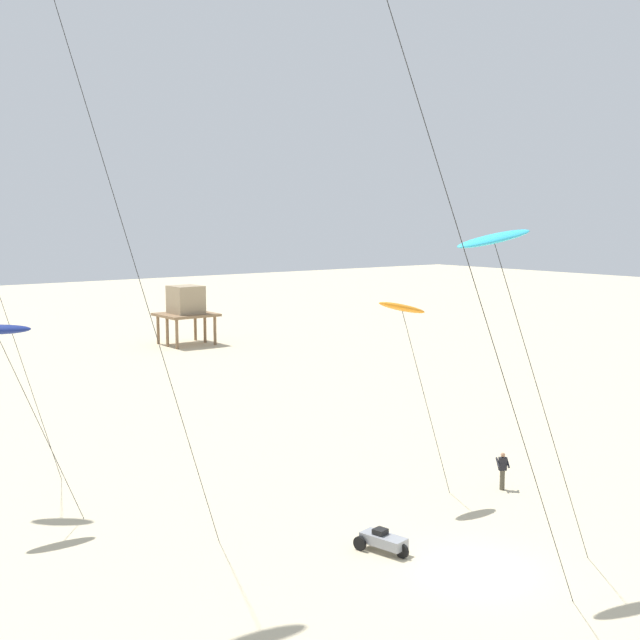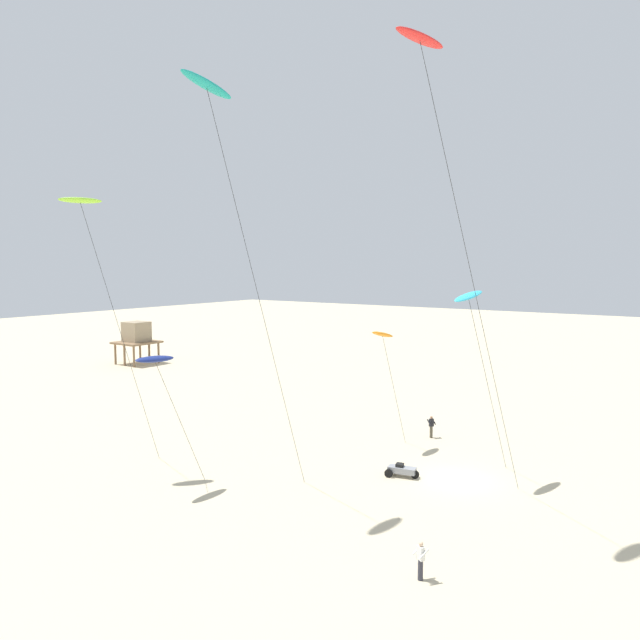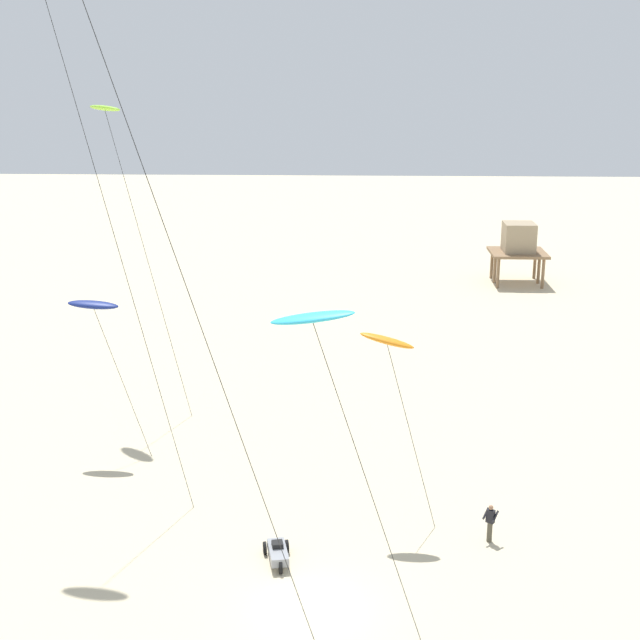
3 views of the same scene
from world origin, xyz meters
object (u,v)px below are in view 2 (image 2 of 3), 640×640
(kite_flyer_nearest, at_px, (421,559))
(beach_buggy, at_px, (401,470))
(kite_navy, at_px, (155,360))
(kite_teal, at_px, (208,89))
(kite_flyer_middle, at_px, (431,426))
(kite_lime, at_px, (81,203))
(kite_orange, at_px, (383,335))
(kite_cyan, at_px, (469,297))
(kite_red, at_px, (421,44))
(stilt_house, at_px, (137,335))

(kite_flyer_nearest, bearing_deg, beach_buggy, 30.66)
(kite_navy, xyz_separation_m, kite_flyer_nearest, (-0.40, -16.77, -6.78))
(kite_teal, xyz_separation_m, kite_navy, (-0.25, 4.28, -14.30))
(kite_teal, relative_size, kite_flyer_middle, 13.69)
(kite_lime, xyz_separation_m, kite_orange, (14.71, -12.80, -8.63))
(kite_teal, distance_m, kite_cyan, 18.49)
(kite_flyer_middle, bearing_deg, kite_teal, 166.52)
(kite_red, xyz_separation_m, kite_orange, (10.25, 7.45, -15.17))
(kite_orange, distance_m, stilt_house, 45.94)
(kite_flyer_middle, bearing_deg, kite_red, -159.02)
(kite_teal, bearing_deg, kite_navy, 93.28)
(kite_navy, bearing_deg, kite_orange, -25.57)
(kite_orange, height_order, kite_teal, kite_teal)
(kite_red, distance_m, kite_teal, 10.81)
(kite_flyer_nearest, relative_size, kite_flyer_middle, 1.00)
(kite_lime, distance_m, stilt_house, 43.74)
(kite_cyan, distance_m, beach_buggy, 11.35)
(kite_cyan, distance_m, kite_flyer_nearest, 15.99)
(kite_flyer_middle, distance_m, stilt_house, 46.56)
(kite_teal, bearing_deg, kite_red, -69.08)
(kite_flyer_nearest, height_order, beach_buggy, kite_flyer_nearest)
(kite_flyer_nearest, distance_m, kite_flyer_middle, 20.72)
(kite_teal, relative_size, stilt_house, 4.13)
(kite_teal, bearing_deg, beach_buggy, -33.02)
(kite_teal, xyz_separation_m, stilt_house, (27.43, 41.17, -18.17))
(kite_flyer_middle, relative_size, stilt_house, 0.30)
(kite_red, relative_size, beach_buggy, 11.23)
(kite_cyan, bearing_deg, kite_orange, 69.14)
(kite_teal, distance_m, kite_flyer_nearest, 24.51)
(beach_buggy, bearing_deg, stilt_house, 69.57)
(kite_teal, distance_m, kite_flyer_middle, 28.35)
(kite_flyer_middle, height_order, beach_buggy, kite_flyer_middle)
(kite_teal, height_order, stilt_house, kite_teal)
(kite_orange, bearing_deg, kite_red, -143.98)
(kite_teal, distance_m, beach_buggy, 24.48)
(kite_lime, xyz_separation_m, kite_flyer_nearest, (-0.02, -22.71, -15.86))
(kite_red, height_order, kite_navy, kite_red)
(kite_navy, relative_size, kite_flyer_nearest, 4.78)
(stilt_house, relative_size, beach_buggy, 2.60)
(beach_buggy, bearing_deg, kite_red, -148.00)
(stilt_house, xyz_separation_m, beach_buggy, (-17.69, -47.50, -3.38))
(kite_cyan, distance_m, kite_flyer_middle, 13.57)
(kite_lime, distance_m, kite_teal, 11.49)
(kite_teal, bearing_deg, stilt_house, 56.32)
(kite_orange, xyz_separation_m, kite_cyan, (-2.75, -7.22, 3.00))
(kite_red, bearing_deg, stilt_house, 65.25)
(kite_lime, height_order, kite_red, kite_red)
(kite_red, bearing_deg, kite_orange, 36.02)
(kite_lime, bearing_deg, beach_buggy, -57.93)
(kite_orange, relative_size, kite_flyer_nearest, 5.14)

